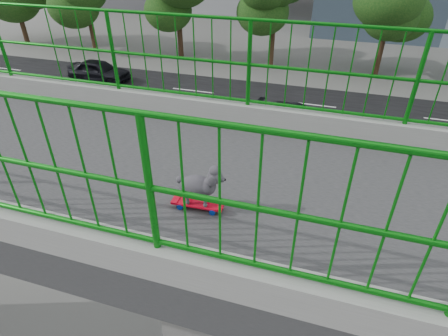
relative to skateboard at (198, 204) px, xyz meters
name	(u,v)px	position (x,y,z in m)	size (l,w,h in m)	color
road	(299,151)	(-13.55, 0.00, -7.04)	(18.00, 90.00, 0.02)	black
footbridge	(217,284)	(-0.55, 0.00, -1.84)	(3.00, 24.00, 7.00)	#2D2D2F
railing	(216,162)	(-0.55, 0.00, 0.16)	(3.00, 24.00, 1.42)	gray
street_trees	(346,6)	(-26.57, 1.07, -2.33)	(5.30, 60.40, 7.26)	black
skateboard	(198,204)	(0.00, 0.00, 0.00)	(0.18, 0.52, 0.07)	red
poodle	(200,185)	(0.00, 0.03, 0.24)	(0.22, 0.49, 0.41)	#2D2A2F
car_1	(99,150)	(-9.75, -8.87, -6.39)	(1.41, 4.03, 1.33)	#A4A4A9
car_2	(291,143)	(-12.95, -0.39, -6.34)	(2.35, 5.10, 1.42)	black
car_3	(296,116)	(-16.15, -0.56, -6.40)	(1.83, 4.51, 1.31)	black
car_4	(99,71)	(-19.35, -15.14, -6.29)	(1.81, 4.49, 1.53)	black
car_5	(287,238)	(-6.55, 0.45, -6.39)	(1.39, 3.99, 1.31)	silver
car_7	(142,123)	(-12.95, -8.34, -6.40)	(1.82, 4.47, 1.30)	#BE0712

